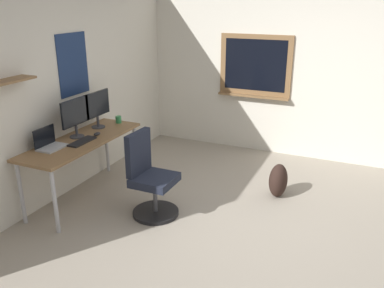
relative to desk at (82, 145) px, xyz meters
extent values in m
plane|color=#9E9384|center=(0.06, -2.08, -0.68)|extent=(5.20, 5.20, 0.00)
cube|color=silver|center=(0.06, 0.37, 0.62)|extent=(5.00, 0.10, 2.60)
cube|color=olive|center=(-0.78, 0.22, 0.87)|extent=(0.68, 0.20, 0.02)
cube|color=navy|center=(0.34, 0.31, 0.87)|extent=(0.52, 0.01, 0.74)
cube|color=silver|center=(2.51, -2.08, 0.62)|extent=(0.10, 5.00, 2.60)
cube|color=olive|center=(2.44, -1.36, 0.67)|extent=(0.04, 1.10, 0.90)
cube|color=black|center=(2.43, -1.36, 0.67)|extent=(0.01, 0.94, 0.76)
cube|color=olive|center=(2.40, -1.36, 0.21)|extent=(0.12, 1.10, 0.03)
cube|color=olive|center=(0.00, 0.00, 0.06)|extent=(1.66, 0.58, 0.03)
cylinder|color=#B7B7BC|center=(-0.77, -0.23, -0.32)|extent=(0.04, 0.04, 0.72)
cylinder|color=#B7B7BC|center=(0.77, -0.23, -0.32)|extent=(0.04, 0.04, 0.72)
cylinder|color=#B7B7BC|center=(-0.77, 0.23, -0.32)|extent=(0.04, 0.04, 0.72)
cylinder|color=#B7B7BC|center=(0.77, 0.23, -0.32)|extent=(0.04, 0.04, 0.72)
cylinder|color=black|center=(-0.02, -0.97, -0.66)|extent=(0.52, 0.52, 0.04)
cylinder|color=#4C4C51|center=(-0.02, -0.97, -0.47)|extent=(0.05, 0.05, 0.34)
cube|color=#1E2333|center=(-0.02, -0.97, -0.25)|extent=(0.44, 0.44, 0.09)
cube|color=#1E2333|center=(-0.01, -0.77, 0.03)|extent=(0.40, 0.09, 0.48)
cube|color=#ADAFB5|center=(-0.37, 0.10, 0.08)|extent=(0.31, 0.21, 0.02)
cube|color=black|center=(-0.37, 0.20, 0.20)|extent=(0.31, 0.01, 0.21)
cylinder|color=#38383D|center=(0.04, 0.10, 0.08)|extent=(0.17, 0.17, 0.01)
cylinder|color=#38383D|center=(0.04, 0.10, 0.16)|extent=(0.03, 0.03, 0.14)
cube|color=black|center=(0.04, 0.09, 0.38)|extent=(0.46, 0.02, 0.31)
cylinder|color=#38383D|center=(0.46, 0.10, 0.08)|extent=(0.17, 0.17, 0.01)
cylinder|color=#38383D|center=(0.46, 0.10, 0.16)|extent=(0.03, 0.03, 0.14)
cube|color=black|center=(0.46, 0.09, 0.38)|extent=(0.46, 0.02, 0.31)
cube|color=black|center=(-0.08, -0.07, 0.08)|extent=(0.37, 0.13, 0.02)
ellipsoid|color=#262628|center=(0.20, -0.07, 0.09)|extent=(0.10, 0.06, 0.03)
cylinder|color=#338C4C|center=(0.73, -0.02, 0.12)|extent=(0.08, 0.08, 0.09)
ellipsoid|color=black|center=(0.98, -2.12, -0.47)|extent=(0.32, 0.22, 0.42)
camera|label=1|loc=(-3.55, -3.01, 1.64)|focal=38.00mm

